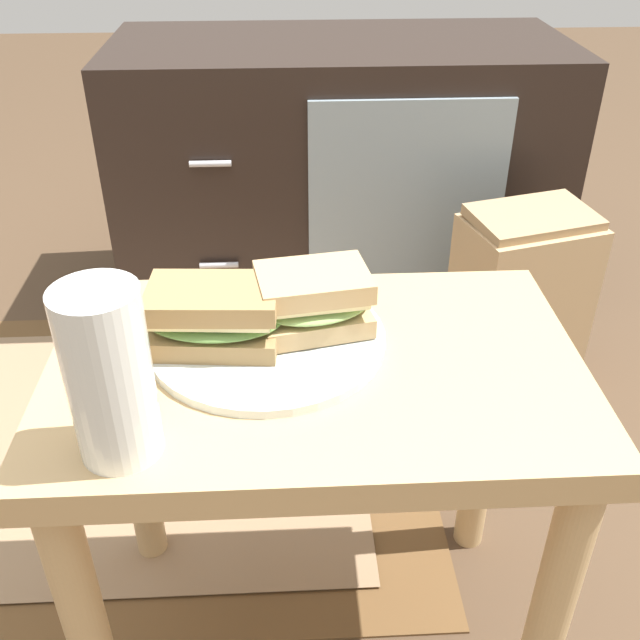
# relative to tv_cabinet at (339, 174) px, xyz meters

# --- Properties ---
(ground_plane) EXTENTS (8.00, 8.00, 0.00)m
(ground_plane) POSITION_rel_tv_cabinet_xyz_m (-0.10, -0.95, -0.29)
(ground_plane) COLOR #4C3826
(side_table) EXTENTS (0.56, 0.36, 0.46)m
(side_table) POSITION_rel_tv_cabinet_xyz_m (-0.10, -0.95, 0.08)
(side_table) COLOR tan
(side_table) RESTS_ON ground
(tv_cabinet) EXTENTS (0.96, 0.46, 0.58)m
(tv_cabinet) POSITION_rel_tv_cabinet_xyz_m (0.00, 0.00, 0.00)
(tv_cabinet) COLOR black
(tv_cabinet) RESTS_ON ground
(area_rug) EXTENTS (1.27, 0.83, 0.01)m
(area_rug) POSITION_rel_tv_cabinet_xyz_m (-0.52, -0.55, -0.29)
(area_rug) COLOR brown
(area_rug) RESTS_ON ground
(plate) EXTENTS (0.26, 0.26, 0.01)m
(plate) POSITION_rel_tv_cabinet_xyz_m (-0.15, -0.91, 0.17)
(plate) COLOR silver
(plate) RESTS_ON side_table
(sandwich_front) EXTENTS (0.15, 0.10, 0.07)m
(sandwich_front) POSITION_rel_tv_cabinet_xyz_m (-0.20, -0.92, 0.21)
(sandwich_front) COLOR #9E7A4C
(sandwich_front) RESTS_ON plate
(sandwich_back) EXTENTS (0.14, 0.11, 0.07)m
(sandwich_back) POSITION_rel_tv_cabinet_xyz_m (-0.09, -0.90, 0.21)
(sandwich_back) COLOR tan
(sandwich_back) RESTS_ON plate
(beer_glass) EXTENTS (0.07, 0.07, 0.16)m
(beer_glass) POSITION_rel_tv_cabinet_xyz_m (-0.27, -1.07, 0.25)
(beer_glass) COLOR silver
(beer_glass) RESTS_ON side_table
(paper_bag) EXTENTS (0.26, 0.21, 0.39)m
(paper_bag) POSITION_rel_tv_cabinet_xyz_m (0.31, -0.43, -0.10)
(paper_bag) COLOR tan
(paper_bag) RESTS_ON ground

